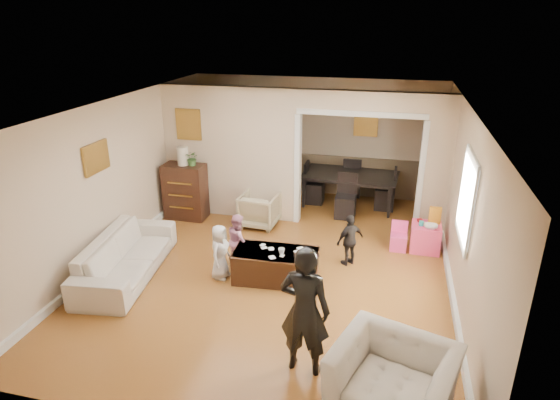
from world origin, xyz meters
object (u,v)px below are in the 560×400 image
(coffee_cup, at_px, (281,251))
(armchair_back, at_px, (259,210))
(coffee_table, at_px, (276,265))
(dining_table, at_px, (349,190))
(armchair_front, at_px, (393,382))
(adult_person, at_px, (305,311))
(child_toddler, at_px, (350,240))
(table_lamp, at_px, (183,156))
(dresser, at_px, (186,191))
(cyan_cup, at_px, (421,223))
(child_kneel_b, at_px, (239,240))
(play_table, at_px, (425,237))
(child_kneel_a, at_px, (220,252))
(sofa, at_px, (126,256))

(coffee_cup, bearing_deg, armchair_back, 115.09)
(coffee_table, xyz_separation_m, dining_table, (0.77, 3.33, 0.11))
(armchair_front, height_order, adult_person, adult_person)
(dining_table, bearing_deg, child_toddler, -79.47)
(table_lamp, xyz_separation_m, coffee_cup, (2.44, -1.96, -0.77))
(armchair_front, relative_size, dresser, 1.05)
(coffee_cup, xyz_separation_m, cyan_cup, (2.08, 1.58, -0.01))
(dining_table, relative_size, child_kneel_b, 2.22)
(armchair_front, bearing_deg, table_lamp, 152.35)
(cyan_cup, bearing_deg, coffee_table, -145.01)
(armchair_back, relative_size, armchair_front, 0.61)
(play_table, relative_size, child_kneel_a, 0.56)
(dresser, bearing_deg, coffee_table, -39.14)
(dresser, bearing_deg, table_lamp, 0.00)
(dining_table, distance_m, child_kneel_b, 3.37)
(table_lamp, xyz_separation_m, play_table, (4.63, -0.33, -1.05))
(coffee_cup, bearing_deg, adult_person, -68.75)
(dresser, relative_size, dining_table, 0.56)
(sofa, distance_m, cyan_cup, 4.90)
(armchair_front, height_order, coffee_table, armchair_front)
(child_kneel_b, bearing_deg, dining_table, -50.61)
(dining_table, bearing_deg, coffee_cup, -96.89)
(armchair_back, xyz_separation_m, armchair_front, (2.61, -4.16, 0.05))
(dining_table, bearing_deg, child_kneel_a, -110.65)
(sofa, height_order, child_kneel_a, child_kneel_a)
(armchair_front, distance_m, coffee_cup, 2.80)
(child_toddler, bearing_deg, adult_person, 39.80)
(dining_table, height_order, child_toddler, child_toddler)
(sofa, bearing_deg, dining_table, -46.81)
(dining_table, bearing_deg, coffee_table, -98.70)
(dining_table, height_order, adult_person, adult_person)
(coffee_cup, bearing_deg, sofa, -171.31)
(dining_table, bearing_deg, dresser, -151.16)
(play_table, xyz_separation_m, child_kneel_a, (-3.13, -1.73, 0.20))
(child_kneel_b, bearing_deg, table_lamp, 20.89)
(table_lamp, bearing_deg, child_kneel_b, -44.35)
(table_lamp, distance_m, child_toddler, 3.69)
(adult_person, relative_size, child_kneel_b, 1.78)
(coffee_table, height_order, adult_person, adult_person)
(dresser, distance_m, adult_person, 4.91)
(coffee_table, relative_size, child_kneel_b, 1.43)
(adult_person, bearing_deg, child_kneel_a, -40.54)
(dining_table, distance_m, child_kneel_a, 3.84)
(child_toddler, bearing_deg, dining_table, -128.51)
(armchair_back, distance_m, dresser, 1.56)
(adult_person, bearing_deg, table_lamp, -44.74)
(dresser, bearing_deg, armchair_front, -45.23)
(armchair_front, distance_m, dresser, 5.89)
(adult_person, xyz_separation_m, child_kneel_a, (-1.65, 1.70, -0.35))
(coffee_cup, bearing_deg, child_toddler, 40.10)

